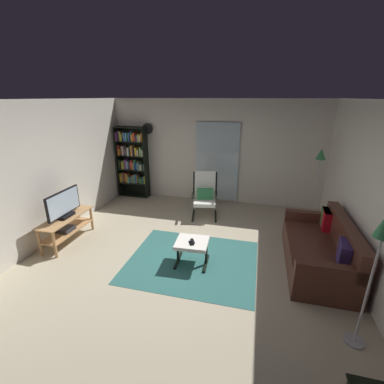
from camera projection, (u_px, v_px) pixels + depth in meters
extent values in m
plane|color=#B2A68A|center=(184.00, 259.00, 4.60)|extent=(7.02, 7.02, 0.00)
cube|color=silver|center=(215.00, 152.00, 6.81)|extent=(5.60, 0.06, 2.60)
cube|color=silver|center=(39.00, 176.00, 4.78)|extent=(0.06, 6.00, 2.60)
cube|color=silver|center=(379.00, 203.00, 3.54)|extent=(0.06, 6.00, 2.60)
cube|color=silver|center=(217.00, 162.00, 6.81)|extent=(1.10, 0.01, 2.00)
cube|color=#2F6661|center=(192.00, 261.00, 4.53)|extent=(2.13, 1.79, 0.01)
cube|color=tan|center=(66.00, 217.00, 4.99)|extent=(0.41, 1.18, 0.02)
cube|color=tan|center=(68.00, 230.00, 5.09)|extent=(0.37, 1.12, 0.02)
cylinder|color=tan|center=(55.00, 245.00, 4.56)|extent=(0.05, 0.05, 0.50)
cylinder|color=tan|center=(92.00, 219.00, 5.54)|extent=(0.05, 0.05, 0.50)
cylinder|color=tan|center=(40.00, 243.00, 4.63)|extent=(0.05, 0.05, 0.50)
cylinder|color=tan|center=(79.00, 217.00, 5.61)|extent=(0.05, 0.05, 0.50)
cube|color=#28282D|center=(66.00, 229.00, 5.03)|extent=(0.24, 0.28, 0.07)
cube|color=black|center=(65.00, 215.00, 4.98)|extent=(0.20, 0.32, 0.05)
cube|color=black|center=(63.00, 203.00, 4.90)|extent=(0.04, 0.83, 0.46)
cube|color=silver|center=(64.00, 203.00, 4.89)|extent=(0.01, 0.78, 0.41)
cube|color=black|center=(119.00, 162.00, 7.32)|extent=(0.02, 0.30, 1.90)
cube|color=black|center=(146.00, 163.00, 7.13)|extent=(0.02, 0.30, 1.90)
cube|color=black|center=(135.00, 161.00, 7.35)|extent=(0.82, 0.02, 1.90)
cube|color=black|center=(135.00, 195.00, 7.54)|extent=(0.79, 0.28, 0.02)
cube|color=black|center=(134.00, 183.00, 7.42)|extent=(0.79, 0.28, 0.02)
cube|color=black|center=(133.00, 169.00, 7.29)|extent=(0.79, 0.28, 0.02)
cube|color=black|center=(132.00, 156.00, 7.16)|extent=(0.79, 0.28, 0.02)
cube|color=black|center=(131.00, 141.00, 7.03)|extent=(0.79, 0.28, 0.02)
cube|color=black|center=(130.00, 127.00, 6.91)|extent=(0.79, 0.28, 0.02)
cube|color=gold|center=(122.00, 177.00, 7.44)|extent=(0.02, 0.17, 0.25)
cube|color=#AA8D35|center=(123.00, 178.00, 7.44)|extent=(0.03, 0.12, 0.20)
cube|color=brown|center=(124.00, 177.00, 7.43)|extent=(0.04, 0.15, 0.26)
cube|color=gold|center=(126.00, 177.00, 7.43)|extent=(0.02, 0.10, 0.25)
cube|color=red|center=(127.00, 177.00, 7.43)|extent=(0.03, 0.17, 0.27)
cube|color=#A5902D|center=(128.00, 178.00, 7.40)|extent=(0.04, 0.19, 0.24)
cube|color=teal|center=(130.00, 180.00, 7.40)|extent=(0.04, 0.22, 0.16)
cube|color=teal|center=(132.00, 179.00, 7.38)|extent=(0.03, 0.10, 0.18)
cube|color=red|center=(133.00, 178.00, 7.37)|extent=(0.03, 0.12, 0.23)
cube|color=#3F7C4A|center=(135.00, 179.00, 7.37)|extent=(0.04, 0.22, 0.22)
cube|color=#559D8E|center=(136.00, 178.00, 7.34)|extent=(0.02, 0.17, 0.25)
cube|color=#3354B5|center=(137.00, 178.00, 7.36)|extent=(0.04, 0.15, 0.24)
cube|color=brown|center=(138.00, 179.00, 7.33)|extent=(0.03, 0.17, 0.23)
cube|color=#3A844D|center=(140.00, 180.00, 7.36)|extent=(0.03, 0.13, 0.17)
cube|color=#2A2C32|center=(141.00, 180.00, 7.35)|extent=(0.03, 0.11, 0.15)
cube|color=#408E48|center=(142.00, 180.00, 7.33)|extent=(0.04, 0.21, 0.15)
cube|color=teal|center=(143.00, 180.00, 7.31)|extent=(0.03, 0.13, 0.18)
cube|color=#969D2B|center=(145.00, 180.00, 7.32)|extent=(0.04, 0.15, 0.20)
cube|color=#23301E|center=(121.00, 164.00, 7.31)|extent=(0.04, 0.18, 0.26)
cube|color=gold|center=(123.00, 165.00, 7.33)|extent=(0.04, 0.13, 0.20)
cube|color=#949E31|center=(124.00, 165.00, 7.29)|extent=(0.04, 0.16, 0.23)
cube|color=#375BB6|center=(126.00, 164.00, 7.30)|extent=(0.02, 0.14, 0.25)
cube|color=#96449A|center=(127.00, 164.00, 7.30)|extent=(0.03, 0.19, 0.27)
cube|color=beige|center=(128.00, 165.00, 7.30)|extent=(0.02, 0.16, 0.21)
cube|color=teal|center=(129.00, 165.00, 7.29)|extent=(0.03, 0.20, 0.22)
cube|color=brown|center=(131.00, 165.00, 7.28)|extent=(0.04, 0.13, 0.19)
cube|color=red|center=(132.00, 165.00, 7.25)|extent=(0.04, 0.10, 0.25)
cube|color=orange|center=(133.00, 166.00, 7.24)|extent=(0.03, 0.12, 0.17)
cube|color=#34884B|center=(135.00, 165.00, 7.24)|extent=(0.03, 0.12, 0.25)
cube|color=#2B5FA2|center=(136.00, 166.00, 7.22)|extent=(0.02, 0.24, 0.19)
cube|color=#2C63AF|center=(138.00, 166.00, 7.23)|extent=(0.04, 0.19, 0.18)
cube|color=brown|center=(139.00, 165.00, 7.19)|extent=(0.03, 0.16, 0.25)
cube|color=teal|center=(140.00, 166.00, 7.19)|extent=(0.03, 0.22, 0.22)
cube|color=beige|center=(141.00, 167.00, 7.18)|extent=(0.04, 0.17, 0.16)
cube|color=black|center=(143.00, 167.00, 7.17)|extent=(0.04, 0.16, 0.19)
cube|color=teal|center=(145.00, 167.00, 7.18)|extent=(0.03, 0.16, 0.15)
cube|color=#CF3F35|center=(119.00, 150.00, 7.18)|extent=(0.03, 0.15, 0.26)
cube|color=orange|center=(121.00, 152.00, 7.20)|extent=(0.03, 0.21, 0.17)
cube|color=#A49928|center=(122.00, 150.00, 7.20)|extent=(0.02, 0.13, 0.23)
cube|color=brown|center=(123.00, 150.00, 7.19)|extent=(0.02, 0.18, 0.26)
cube|color=#BAAFB3|center=(124.00, 151.00, 7.18)|extent=(0.04, 0.19, 0.24)
cube|color=brown|center=(126.00, 152.00, 7.18)|extent=(0.04, 0.16, 0.16)
cube|color=#395FAA|center=(127.00, 152.00, 7.15)|extent=(0.02, 0.14, 0.16)
cube|color=gold|center=(129.00, 151.00, 7.16)|extent=(0.02, 0.19, 0.20)
cube|color=beige|center=(129.00, 151.00, 7.11)|extent=(0.04, 0.24, 0.23)
cube|color=#1C2F34|center=(131.00, 150.00, 7.13)|extent=(0.02, 0.22, 0.26)
cube|color=orange|center=(133.00, 151.00, 7.11)|extent=(0.04, 0.19, 0.26)
cube|color=brown|center=(134.00, 151.00, 7.08)|extent=(0.03, 0.24, 0.24)
cube|color=#1D1832|center=(135.00, 152.00, 7.09)|extent=(0.03, 0.18, 0.19)
cube|color=gold|center=(137.00, 152.00, 7.09)|extent=(0.04, 0.19, 0.22)
cube|color=beige|center=(138.00, 153.00, 7.07)|extent=(0.04, 0.14, 0.17)
cube|color=#21262C|center=(140.00, 152.00, 7.08)|extent=(0.03, 0.12, 0.19)
cube|color=#9B9F28|center=(141.00, 151.00, 7.06)|extent=(0.03, 0.22, 0.24)
cube|color=teal|center=(142.00, 152.00, 7.05)|extent=(0.03, 0.22, 0.22)
cube|color=beige|center=(143.00, 153.00, 7.04)|extent=(0.03, 0.20, 0.18)
cube|color=#943A86|center=(118.00, 136.00, 7.06)|extent=(0.02, 0.23, 0.23)
cube|color=#221D30|center=(120.00, 136.00, 7.07)|extent=(0.04, 0.22, 0.27)
cube|color=#9F933B|center=(121.00, 136.00, 7.06)|extent=(0.03, 0.20, 0.25)
cube|color=olive|center=(123.00, 137.00, 7.04)|extent=(0.04, 0.19, 0.20)
cube|color=#3164AD|center=(124.00, 137.00, 7.04)|extent=(0.03, 0.13, 0.19)
cube|color=#3B5AB1|center=(125.00, 137.00, 7.01)|extent=(0.04, 0.17, 0.22)
cube|color=teal|center=(128.00, 137.00, 7.02)|extent=(0.04, 0.22, 0.22)
cube|color=#428352|center=(129.00, 138.00, 7.00)|extent=(0.03, 0.11, 0.19)
cube|color=#3965A5|center=(130.00, 137.00, 6.98)|extent=(0.03, 0.17, 0.22)
cube|color=#386BB2|center=(131.00, 136.00, 6.98)|extent=(0.03, 0.12, 0.26)
cube|color=orange|center=(133.00, 138.00, 7.00)|extent=(0.04, 0.21, 0.18)
cube|color=orange|center=(134.00, 137.00, 6.98)|extent=(0.02, 0.23, 0.22)
cube|color=red|center=(136.00, 137.00, 6.97)|extent=(0.04, 0.22, 0.22)
cube|color=#2F2122|center=(137.00, 138.00, 6.96)|extent=(0.02, 0.21, 0.18)
cube|color=#3F54AB|center=(138.00, 138.00, 6.95)|extent=(0.03, 0.19, 0.16)
cube|color=#A39134|center=(139.00, 138.00, 6.93)|extent=(0.03, 0.21, 0.20)
cube|color=beige|center=(141.00, 138.00, 6.92)|extent=(0.04, 0.22, 0.19)
cube|color=orange|center=(143.00, 137.00, 6.90)|extent=(0.03, 0.19, 0.23)
cube|color=#502B20|center=(316.00, 255.00, 4.34)|extent=(0.90, 1.88, 0.40)
cube|color=#502B20|center=(345.00, 236.00, 4.12)|extent=(0.18, 1.88, 0.42)
cube|color=#502B20|center=(332.00, 272.00, 3.44)|extent=(0.90, 0.14, 0.20)
cube|color=#502B20|center=(310.00, 217.00, 5.04)|extent=(0.90, 0.14, 0.20)
cube|color=#506735|center=(326.00, 219.00, 4.77)|extent=(0.15, 0.38, 0.34)
cube|color=red|center=(326.00, 219.00, 4.76)|extent=(0.17, 0.39, 0.34)
cube|color=navy|center=(344.00, 254.00, 3.73)|extent=(0.21, 0.40, 0.34)
cube|color=black|center=(216.00, 216.00, 6.20)|extent=(0.15, 0.60, 0.04)
cube|color=black|center=(216.00, 186.00, 6.22)|extent=(0.07, 0.18, 0.63)
cube|color=black|center=(216.00, 195.00, 6.04)|extent=(0.13, 0.52, 0.03)
cube|color=black|center=(193.00, 215.00, 6.23)|extent=(0.15, 0.60, 0.04)
cube|color=black|center=(194.00, 185.00, 6.25)|extent=(0.07, 0.18, 0.63)
cube|color=black|center=(193.00, 194.00, 6.07)|extent=(0.13, 0.52, 0.03)
cube|color=white|center=(205.00, 202.00, 6.07)|extent=(0.56, 0.60, 0.08)
cube|color=white|center=(205.00, 184.00, 6.20)|extent=(0.51, 0.27, 0.60)
cube|color=#34884E|center=(205.00, 195.00, 6.13)|extent=(0.40, 0.29, 0.34)
cube|color=white|center=(192.00, 243.00, 4.36)|extent=(0.54, 0.51, 0.06)
cube|color=black|center=(178.00, 260.00, 4.53)|extent=(0.06, 0.48, 0.04)
cube|color=black|center=(178.00, 251.00, 4.47)|extent=(0.04, 0.04, 0.36)
cube|color=black|center=(206.00, 263.00, 4.44)|extent=(0.06, 0.48, 0.04)
cube|color=black|center=(206.00, 254.00, 4.38)|extent=(0.04, 0.04, 0.36)
cube|color=black|center=(193.00, 241.00, 4.34)|extent=(0.10, 0.15, 0.02)
cube|color=black|center=(191.00, 243.00, 4.28)|extent=(0.12, 0.16, 0.01)
cylinder|color=#A5A5AD|center=(354.00, 341.00, 3.04)|extent=(0.22, 0.22, 0.02)
cylinder|color=#B2B2B7|center=(367.00, 293.00, 2.82)|extent=(0.02, 0.02, 1.33)
cylinder|color=#A5A5AD|center=(310.00, 223.00, 5.89)|extent=(0.22, 0.22, 0.02)
cylinder|color=#B2B2B7|center=(315.00, 192.00, 5.65)|extent=(0.02, 0.02, 1.42)
cone|color=#33834A|center=(321.00, 154.00, 5.37)|extent=(0.19, 0.19, 0.22)
cylinder|color=silver|center=(148.00, 128.00, 6.97)|extent=(0.28, 0.02, 0.28)
cylinder|color=black|center=(148.00, 129.00, 6.96)|extent=(0.29, 0.01, 0.29)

